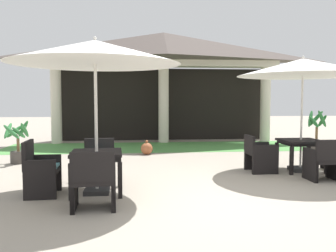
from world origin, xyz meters
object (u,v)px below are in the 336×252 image
Objects in this scene: patio_chair_near_foreground_south at (94,181)px; terracotta_urn at (147,149)px; patio_chair_near_foreground_west at (40,170)px; potted_palm_right_edge at (316,144)px; patio_chair_near_foreground_north at (99,161)px; patio_umbrella_near_foreground at (95,53)px; patio_chair_mid_left_west at (259,154)px; patio_umbrella_mid_left at (303,68)px; potted_palm_left_edge at (18,147)px; patio_table_mid_left at (301,144)px; patio_table_near_foreground at (97,157)px; patio_chair_mid_left_south at (323,161)px.

terracotta_urn is (0.94, 5.23, -0.24)m from patio_chair_near_foreground_south.
patio_chair_near_foreground_west is 7.53m from potted_palm_right_edge.
patio_chair_near_foreground_south reaches higher than patio_chair_near_foreground_north.
patio_umbrella_near_foreground is 3.49× the size of patio_chair_near_foreground_north.
patio_chair_near_foreground_west reaches higher than patio_chair_mid_left_west.
patio_umbrella_mid_left is at bearing 103.14° from patio_chair_near_foreground_west.
potted_palm_left_edge is (-1.40, 3.19, 0.00)m from patio_chair_near_foreground_west.
patio_umbrella_mid_left is 2.16m from patio_chair_mid_left_west.
patio_chair_near_foreground_north reaches higher than patio_chair_mid_left_west.
patio_umbrella_near_foreground reaches higher than patio_chair_near_foreground_south.
potted_palm_right_edge is at bearing -10.96° from terracotta_urn.
patio_table_mid_left is (4.46, 0.60, 0.21)m from patio_chair_near_foreground_north.
terracotta_urn is (-4.77, 0.92, -0.19)m from potted_palm_right_edge.
patio_chair_near_foreground_north is 4.51m from patio_table_mid_left.
patio_chair_mid_left_west is (-0.97, -0.01, -0.21)m from patio_table_mid_left.
potted_palm_left_edge is (-2.33, 3.14, -0.19)m from patio_table_near_foreground.
patio_chair_near_foreground_west is at bearing -163.50° from patio_umbrella_mid_left.
patio_umbrella_near_foreground is 3.45× the size of patio_chair_mid_left_south.
potted_palm_right_edge is at bearing 30.36° from patio_table_near_foreground.
patio_chair_near_foreground_north is 4.90m from patio_umbrella_mid_left.
terracotta_urn is (3.33, 1.16, -0.25)m from potted_palm_left_edge.
patio_chair_near_foreground_south reaches higher than patio_chair_mid_left_west.
patio_umbrella_mid_left is 2.15× the size of potted_palm_right_edge.
potted_palm_right_edge is at bearing 53.69° from patio_umbrella_mid_left.
patio_chair_mid_left_west reaches higher than patio_table_near_foreground.
patio_table_mid_left is 0.64× the size of potted_palm_right_edge.
patio_umbrella_mid_left reaches higher than patio_chair_mid_left_west.
potted_palm_left_edge reaches higher than patio_chair_mid_left_south.
patio_chair_near_foreground_north reaches higher than patio_table_near_foreground.
patio_table_near_foreground is 1.10× the size of patio_chair_mid_left_west.
potted_palm_right_edge is (1.35, 2.82, -0.03)m from patio_chair_mid_left_south.
potted_palm_left_edge is at bearing -160.71° from terracotta_urn.
patio_table_near_foreground is at bearing 90.00° from patio_chair_near_foreground_south.
potted_palm_right_edge is (5.82, 2.46, -0.04)m from patio_chair_near_foreground_north.
patio_chair_near_foreground_west is at bearing -163.50° from patio_table_mid_left.
patio_chair_near_foreground_west is (-0.93, -0.05, -0.19)m from patio_table_near_foreground.
patio_umbrella_mid_left is at bearing -126.31° from potted_palm_right_edge.
patio_umbrella_near_foreground is at bearing -103.07° from terracotta_urn.
patio_umbrella_near_foreground is 4.38m from potted_palm_left_edge.
patio_umbrella_near_foreground reaches higher than terracotta_urn.
terracotta_urn is at bearing 76.93° from patio_table_near_foreground.
patio_table_near_foreground is 1.78m from patio_umbrella_near_foreground.
patio_table_mid_left is at bearing 19.11° from patio_table_near_foreground.
potted_palm_left_edge is 0.82× the size of potted_palm_right_edge.
terracotta_urn is (1.00, 4.30, -0.44)m from patio_table_near_foreground.
terracotta_urn is at bearing 152.75° from patio_chair_near_foreground_west.
patio_chair_near_foreground_south is (0.05, -0.93, -1.99)m from patio_umbrella_near_foreground.
patio_umbrella_mid_left is at bearing 19.11° from patio_umbrella_near_foreground.
patio_chair_mid_left_south is at bearing -89.59° from patio_table_mid_left.
patio_table_mid_left is at bearing 19.11° from patio_umbrella_near_foreground.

